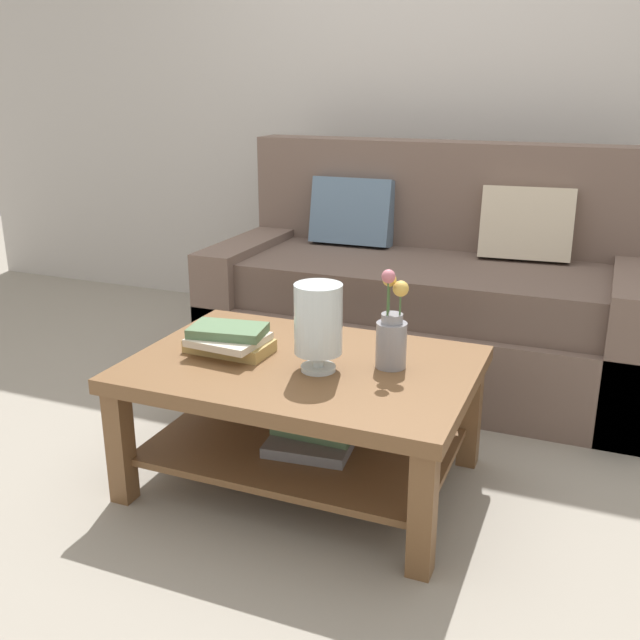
{
  "coord_description": "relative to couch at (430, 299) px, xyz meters",
  "views": [
    {
      "loc": [
        0.88,
        -2.3,
        1.33
      ],
      "look_at": [
        -0.01,
        -0.12,
        0.55
      ],
      "focal_mm": 40.37,
      "sensor_mm": 36.0,
      "label": 1
    }
  ],
  "objects": [
    {
      "name": "book_stack_main",
      "position": [
        -0.41,
        -1.16,
        0.13
      ],
      "size": [
        0.29,
        0.22,
        0.1
      ],
      "color": "tan",
      "rests_on": "coffee_table"
    },
    {
      "name": "glass_hurricane_vase",
      "position": [
        -0.07,
        -1.18,
        0.25
      ],
      "size": [
        0.15,
        0.15,
        0.29
      ],
      "color": "silver",
      "rests_on": "coffee_table"
    },
    {
      "name": "flower_pitcher",
      "position": [
        0.13,
        -1.07,
        0.2
      ],
      "size": [
        0.1,
        0.1,
        0.33
      ],
      "color": "gray",
      "rests_on": "coffee_table"
    },
    {
      "name": "back_wall",
      "position": [
        -0.14,
        0.78,
        0.99
      ],
      "size": [
        6.4,
        0.12,
        2.7
      ],
      "primitive_type": "cube",
      "color": "#BCB7B2",
      "rests_on": "ground"
    },
    {
      "name": "coffee_table",
      "position": [
        -0.15,
        -1.14,
        -0.04
      ],
      "size": [
        1.12,
        0.78,
        0.45
      ],
      "color": "brown",
      "rests_on": "ground"
    },
    {
      "name": "ground_plane",
      "position": [
        -0.14,
        -0.87,
        -0.36
      ],
      "size": [
        10.0,
        10.0,
        0.0
      ],
      "primitive_type": "plane",
      "color": "gray"
    },
    {
      "name": "couch",
      "position": [
        0.0,
        0.0,
        0.0
      ],
      "size": [
        1.95,
        0.9,
        1.06
      ],
      "color": "brown",
      "rests_on": "ground"
    }
  ]
}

